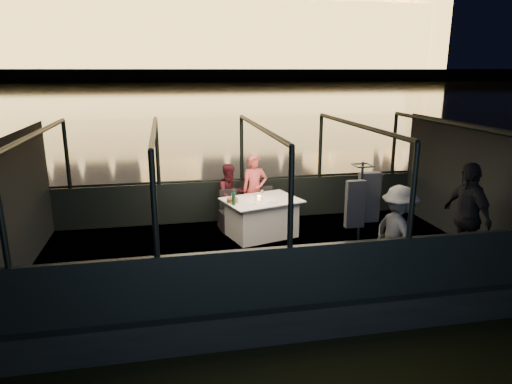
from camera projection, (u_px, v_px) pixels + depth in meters
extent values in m
plane|color=black|center=(172.00, 91.00, 84.34)|extent=(500.00, 500.00, 0.00)
cube|color=black|center=(260.00, 277.00, 8.57)|extent=(8.60, 4.40, 1.00)
cube|color=black|center=(260.00, 253.00, 8.44)|extent=(8.00, 4.00, 0.04)
cube|color=black|center=(242.00, 200.00, 10.22)|extent=(8.00, 0.08, 0.90)
cube|color=black|center=(289.00, 276.00, 6.43)|extent=(8.00, 0.08, 0.90)
cube|color=#423D33|center=(166.00, 76.00, 207.20)|extent=(400.00, 140.00, 6.00)
cube|color=silver|center=(262.00, 218.00, 9.18)|extent=(1.69, 1.42, 0.77)
cube|color=black|center=(230.00, 210.00, 9.48)|extent=(0.44, 0.44, 0.83)
cube|color=black|center=(265.00, 206.00, 9.72)|extent=(0.39, 0.39, 0.84)
imported|color=#D64E4E|center=(255.00, 191.00, 9.81)|extent=(0.57, 0.40, 1.53)
imported|color=#3C1117|center=(230.00, 192.00, 9.72)|extent=(0.80, 0.73, 1.36)
imported|color=silver|center=(399.00, 230.00, 7.11)|extent=(0.74, 1.10, 1.56)
imported|color=black|center=(466.00, 219.00, 7.62)|extent=(0.51, 1.10, 1.83)
cylinder|color=#14381F|center=(234.00, 198.00, 8.67)|extent=(0.08, 0.08, 0.31)
cylinder|color=brown|center=(232.00, 200.00, 8.88)|extent=(0.27, 0.27, 0.09)
cylinder|color=#FDA43F|center=(259.00, 198.00, 9.04)|extent=(0.08, 0.08, 0.09)
cylinder|color=white|center=(272.00, 201.00, 8.95)|extent=(0.33, 0.33, 0.02)
cylinder|color=white|center=(237.00, 199.00, 9.12)|extent=(0.29, 0.29, 0.02)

